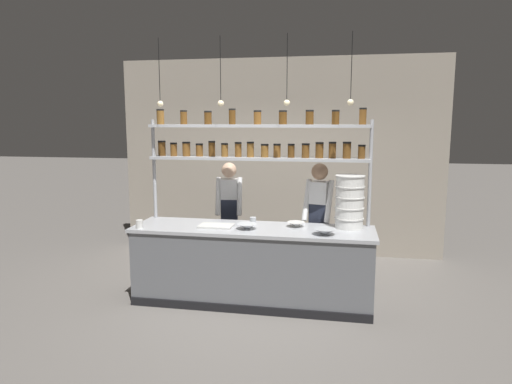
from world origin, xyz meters
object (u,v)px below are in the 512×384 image
at_px(spice_shelf_unit, 257,147).
at_px(prep_bowl_center_front, 325,232).
at_px(chef_left, 229,213).
at_px(serving_cup_front, 139,224).
at_px(chef_center, 319,218).
at_px(container_stack, 350,202).
at_px(prep_bowl_near_left, 247,227).
at_px(cutting_board, 216,226).
at_px(serving_cup_by_board, 253,221).
at_px(prep_bowl_center_back, 296,224).

bearing_deg(spice_shelf_unit, prep_bowl_center_front, -31.58).
height_order(chef_left, serving_cup_front, chef_left).
height_order(chef_center, container_stack, chef_center).
height_order(chef_left, prep_bowl_near_left, chef_left).
height_order(cutting_board, prep_bowl_center_front, prep_bowl_center_front).
xyz_separation_m(chef_center, serving_cup_by_board, (-0.78, -0.37, 0.02)).
distance_m(prep_bowl_center_front, serving_cup_front, 2.16).
height_order(prep_bowl_near_left, serving_cup_by_board, serving_cup_by_board).
height_order(container_stack, prep_bowl_center_back, container_stack).
xyz_separation_m(chef_center, cutting_board, (-1.18, -0.60, -0.01)).
distance_m(cutting_board, prep_bowl_near_left, 0.39).
bearing_deg(chef_center, prep_bowl_center_back, -106.95).
relative_size(prep_bowl_near_left, prep_bowl_center_back, 1.12).
distance_m(serving_cup_front, serving_cup_by_board, 1.35).
bearing_deg(cutting_board, serving_cup_by_board, 30.05).
height_order(chef_left, container_stack, chef_left).
bearing_deg(container_stack, prep_bowl_near_left, -166.36).
height_order(spice_shelf_unit, cutting_board, spice_shelf_unit).
bearing_deg(serving_cup_front, prep_bowl_center_back, 13.08).
xyz_separation_m(cutting_board, serving_cup_front, (-0.86, -0.23, 0.04)).
distance_m(chef_left, cutting_board, 0.87).
relative_size(prep_bowl_near_left, prep_bowl_center_front, 0.94).
bearing_deg(chef_center, serving_cup_by_board, -140.93).
bearing_deg(cutting_board, prep_bowl_center_front, -6.57).
distance_m(prep_bowl_center_back, serving_cup_by_board, 0.53).
height_order(chef_left, serving_cup_by_board, chef_left).
bearing_deg(chef_left, prep_bowl_center_back, -43.54).
distance_m(cutting_board, serving_cup_by_board, 0.47).
relative_size(spice_shelf_unit, serving_cup_by_board, 32.35).
relative_size(spice_shelf_unit, container_stack, 4.40).
relative_size(prep_bowl_near_left, serving_cup_by_board, 2.77).
xyz_separation_m(prep_bowl_near_left, serving_cup_by_board, (0.02, 0.28, 0.01)).
relative_size(prep_bowl_center_back, serving_cup_front, 2.08).
bearing_deg(serving_cup_front, spice_shelf_unit, 25.25).
xyz_separation_m(container_stack, serving_cup_by_board, (-1.15, -0.01, -0.27)).
xyz_separation_m(container_stack, prep_bowl_center_back, (-0.62, -0.05, -0.28)).
height_order(chef_center, prep_bowl_near_left, chef_center).
bearing_deg(container_stack, chef_center, 135.70).
height_order(cutting_board, prep_bowl_near_left, prep_bowl_near_left).
distance_m(chef_center, serving_cup_front, 2.21).
height_order(spice_shelf_unit, prep_bowl_near_left, spice_shelf_unit).
distance_m(chef_center, cutting_board, 1.33).
bearing_deg(prep_bowl_near_left, chef_center, 38.96).
bearing_deg(prep_bowl_center_front, cutting_board, 173.43).
bearing_deg(container_stack, spice_shelf_unit, 172.94).
xyz_separation_m(chef_left, cutting_board, (0.05, -0.87, 0.01)).
xyz_separation_m(spice_shelf_unit, container_stack, (1.12, -0.14, -0.63)).
bearing_deg(prep_bowl_near_left, serving_cup_by_board, 86.32).
relative_size(chef_center, serving_cup_front, 16.32).
bearing_deg(chef_left, spice_shelf_unit, -54.20).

